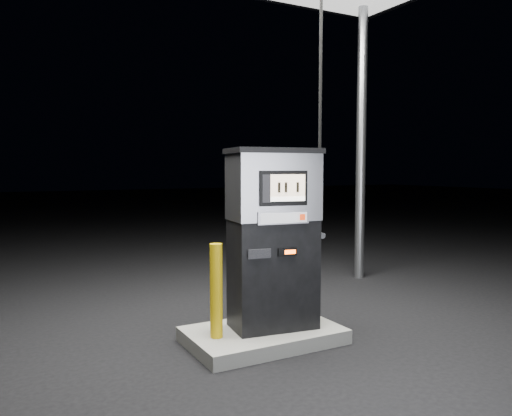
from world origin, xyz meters
name	(u,v)px	position (x,y,z in m)	size (l,w,h in m)	color
ground	(263,342)	(0.00, 0.00, 0.00)	(80.00, 80.00, 0.00)	black
pump_island	(263,335)	(0.00, 0.00, 0.07)	(1.60, 1.00, 0.15)	slate
fuel_dispenser	(273,236)	(0.12, 0.00, 1.13)	(1.09, 0.69, 3.96)	black
bollard_left	(216,291)	(-0.55, -0.02, 0.63)	(0.13, 0.13, 0.95)	gold
bollard_right	(313,272)	(0.74, 0.13, 0.66)	(0.14, 0.14, 1.02)	gold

